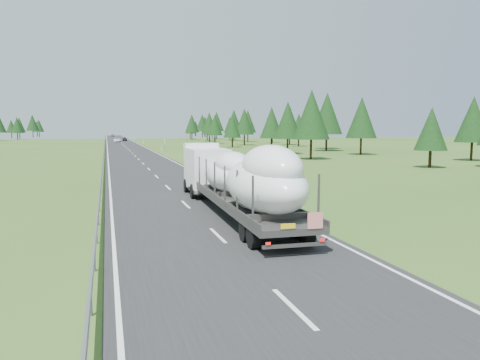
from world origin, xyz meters
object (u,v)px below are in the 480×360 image
object	(u,v)px
distant_van	(117,140)
distant_car_blue	(113,135)
highway_sign	(165,142)
boat_truck	(236,176)
distant_car_dark	(125,139)

from	to	relation	value
distant_van	distant_car_blue	size ratio (longest dim) A/B	1.22
highway_sign	distant_van	distance (m)	68.39
boat_truck	distant_van	distance (m)	143.23
distant_car_dark	highway_sign	bearing A→B (deg)	-85.25
highway_sign	distant_car_dark	bearing A→B (deg)	93.78
distant_van	distant_car_blue	distance (m)	107.04
distant_van	distant_car_dark	distance (m)	13.10
distant_car_dark	distant_car_blue	size ratio (longest dim) A/B	1.03
boat_truck	distant_van	bearing A→B (deg)	91.31
distant_van	distant_car_dark	world-z (taller)	distant_car_dark
highway_sign	boat_truck	size ratio (longest dim) A/B	0.13
highway_sign	distant_car_dark	size ratio (longest dim) A/B	0.62
boat_truck	highway_sign	bearing A→B (deg)	86.18
highway_sign	distant_van	world-z (taller)	highway_sign
distant_car_dark	distant_car_blue	world-z (taller)	distant_car_dark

